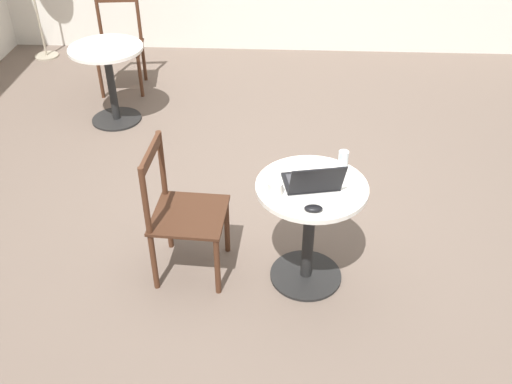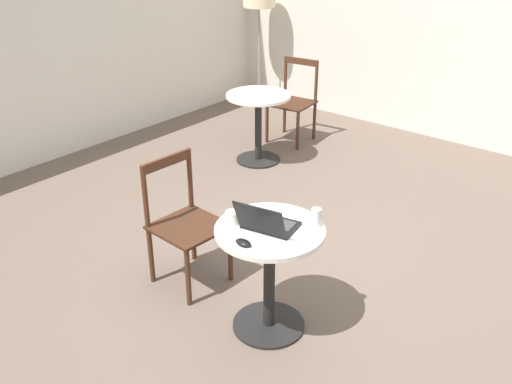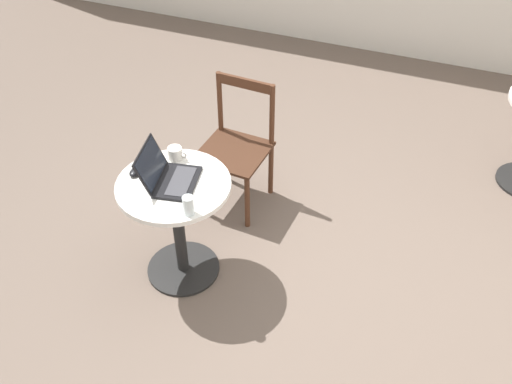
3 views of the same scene
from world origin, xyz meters
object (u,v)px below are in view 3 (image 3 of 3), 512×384
object	(u,v)px
laptop	(169,176)
chair_near_back	(236,147)
cafe_table_near	(177,212)
mouse	(136,171)
mug	(175,153)
drinking_glass	(188,205)

from	to	relation	value
laptop	chair_near_back	bearing A→B (deg)	85.15
cafe_table_near	mouse	size ratio (longest dim) A/B	7.23
cafe_table_near	chair_near_back	bearing A→B (deg)	86.79
laptop	mug	distance (m)	0.22
cafe_table_near	mug	size ratio (longest dim) A/B	6.02
chair_near_back	mouse	size ratio (longest dim) A/B	9.08
chair_near_back	laptop	bearing A→B (deg)	-94.85
chair_near_back	mouse	xyz separation A→B (m)	(-0.28, -0.78, 0.29)
laptop	drinking_glass	xyz separation A→B (m)	(0.22, -0.19, 0.01)
chair_near_back	mug	size ratio (longest dim) A/B	7.57
mouse	drinking_glass	distance (m)	0.48
chair_near_back	mouse	distance (m)	0.88
mouse	mug	distance (m)	0.26
chair_near_back	mouse	world-z (taller)	chair_near_back
cafe_table_near	mug	xyz separation A→B (m)	(-0.09, 0.21, 0.26)
cafe_table_near	chair_near_back	size ratio (longest dim) A/B	0.80
laptop	drinking_glass	size ratio (longest dim) A/B	3.20
laptop	drinking_glass	world-z (taller)	laptop
mug	drinking_glass	distance (m)	0.49
cafe_table_near	mouse	bearing A→B (deg)	-179.90
cafe_table_near	mouse	distance (m)	0.34
cafe_table_near	drinking_glass	world-z (taller)	drinking_glass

